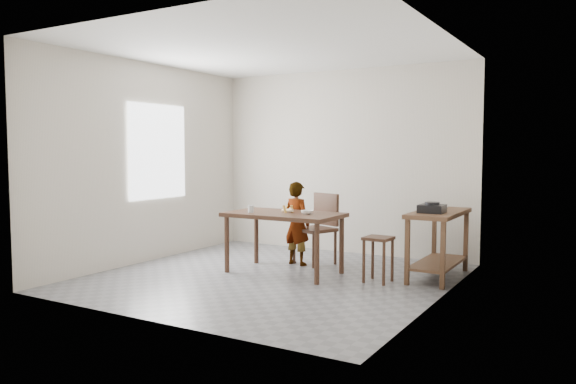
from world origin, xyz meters
The scene contains 17 objects.
floor centered at (0.00, 0.00, -0.02)m, with size 4.00×4.00×0.04m, color slate.
ceiling centered at (0.00, 0.00, 2.72)m, with size 4.00×4.00×0.04m, color white.
wall_back centered at (0.00, 2.02, 1.35)m, with size 4.00×0.04×2.70m, color beige.
wall_front centered at (0.00, -2.02, 1.35)m, with size 4.00×0.04×2.70m, color beige.
wall_left centered at (-2.02, 0.00, 1.35)m, with size 0.04×4.00×2.70m, color beige.
wall_right centered at (2.02, 0.00, 1.35)m, with size 0.04×4.00×2.70m, color beige.
window_pane centered at (-1.97, 0.20, 1.50)m, with size 0.02×1.10×1.30m, color white.
dining_table centered at (0.00, 0.30, 0.38)m, with size 1.40×0.80×0.75m, color #3F261A, non-canonical shape.
prep_counter centered at (1.72, 1.00, 0.40)m, with size 0.50×1.20×0.80m, color brown, non-canonical shape.
child centered at (-0.11, 0.82, 0.55)m, with size 0.40×0.27×1.11m, color white.
dining_chair centered at (0.07, 0.98, 0.47)m, with size 0.45×0.45×0.94m, color #3F261A, non-canonical shape.
stool centered at (1.19, 0.43, 0.26)m, with size 0.30×0.30×0.53m, color #3F261A, non-canonical shape.
glass_tumbler centered at (-0.37, 0.12, 0.79)m, with size 0.07×0.07×0.09m, color silver.
small_bowl centered at (0.32, 0.31, 0.77)m, with size 0.15×0.15×0.05m, color white.
banana centered at (0.03, 0.34, 0.78)m, with size 0.19×0.13×0.07m, color #F6CC56, non-canonical shape.
serving_bowl centered at (1.68, 1.16, 0.82)m, with size 0.20×0.20×0.05m, color white.
gas_burner centered at (1.70, 0.78, 0.85)m, with size 0.28×0.28×0.09m, color black.
Camera 1 is at (3.51, -5.60, 1.51)m, focal length 35.00 mm.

